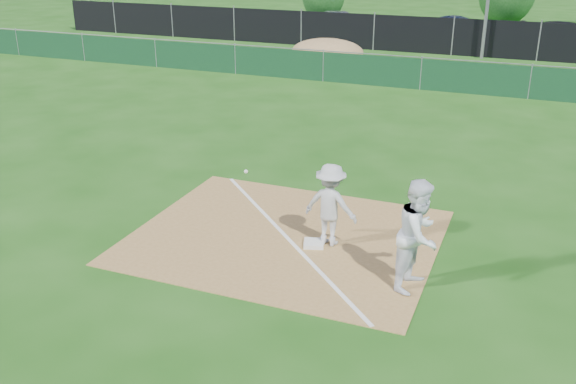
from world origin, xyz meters
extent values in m
plane|color=#184A0F|center=(0.00, 10.00, 0.00)|extent=(90.00, 90.00, 0.00)
cube|color=olive|center=(0.00, 1.00, 0.01)|extent=(6.00, 5.00, 0.02)
cube|color=white|center=(0.00, 1.00, 0.03)|extent=(5.01, 5.01, 0.01)
cube|color=#0D331B|center=(0.00, 15.00, 0.60)|extent=(44.00, 0.05, 1.20)
ellipsoid|color=olive|center=(-5.00, 18.50, 0.58)|extent=(3.38, 2.60, 1.17)
cube|color=black|center=(0.00, 23.00, 0.90)|extent=(46.00, 0.04, 1.80)
cube|color=black|center=(0.00, 28.00, 0.01)|extent=(46.00, 9.00, 0.01)
cube|color=silver|center=(0.67, 0.83, 0.06)|extent=(0.49, 0.49, 0.08)
imported|color=silver|center=(0.93, 1.04, 0.85)|extent=(1.12, 0.71, 1.66)
sphere|color=white|center=(-0.80, 0.88, 1.35)|extent=(0.08, 0.08, 0.08)
imported|color=white|center=(2.83, 0.06, 1.00)|extent=(0.93, 1.10, 1.99)
imported|color=#B9BBC1|center=(-7.36, 28.10, 0.69)|extent=(4.19, 2.18, 1.36)
imported|color=black|center=(-0.22, 27.22, 0.68)|extent=(4.18, 1.75, 1.34)
imported|color=black|center=(5.35, 26.65, 0.71)|extent=(5.09, 2.73, 1.40)
cylinder|color=#382316|center=(-9.91, 32.17, 0.47)|extent=(0.24, 0.24, 0.95)
cylinder|color=#382316|center=(1.57, 34.29, 0.58)|extent=(0.24, 0.24, 1.16)
camera|label=1|loc=(4.41, -9.86, 5.80)|focal=40.00mm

